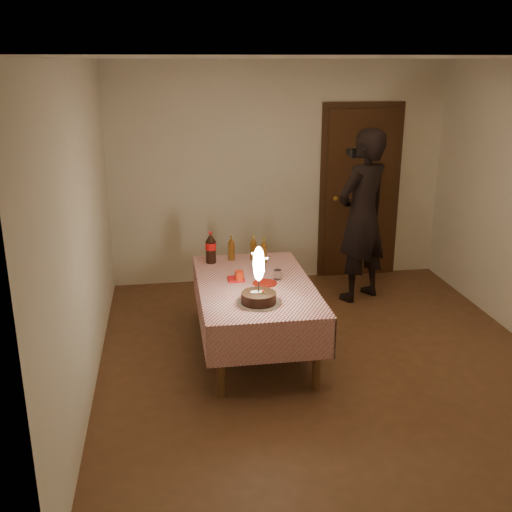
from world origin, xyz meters
name	(u,v)px	position (x,y,z in m)	size (l,w,h in m)	color
ground	(325,362)	(0.00, 0.00, 0.00)	(4.00, 4.50, 0.01)	brown
room_shell	(334,178)	(0.03, 0.08, 1.65)	(4.04, 4.54, 2.62)	silver
dining_table	(255,293)	(-0.59, 0.30, 0.58)	(1.02, 1.72, 0.68)	brown
birthday_cake	(259,290)	(-0.63, -0.16, 0.79)	(0.36, 0.36, 0.49)	white
red_plate	(265,283)	(-0.51, 0.28, 0.68)	(0.22, 0.22, 0.01)	#A5150B
red_cup	(239,276)	(-0.72, 0.37, 0.73)	(0.08, 0.08, 0.10)	red
clear_cup	(277,275)	(-0.37, 0.37, 0.72)	(0.07, 0.07, 0.09)	white
napkin_stack	(236,279)	(-0.75, 0.40, 0.69)	(0.15, 0.15, 0.02)	red
cola_bottle	(211,248)	(-0.93, 0.94, 0.83)	(0.10, 0.10, 0.32)	black
amber_bottle_left	(231,248)	(-0.72, 1.00, 0.80)	(0.06, 0.06, 0.25)	#5E3610
amber_bottle_right	(264,251)	(-0.42, 0.86, 0.80)	(0.06, 0.06, 0.25)	#5E3610
amber_bottle_mid	(254,248)	(-0.50, 0.97, 0.80)	(0.06, 0.06, 0.25)	#5E3610
photographer	(362,216)	(0.78, 1.44, 0.96)	(0.83, 0.75, 1.91)	black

